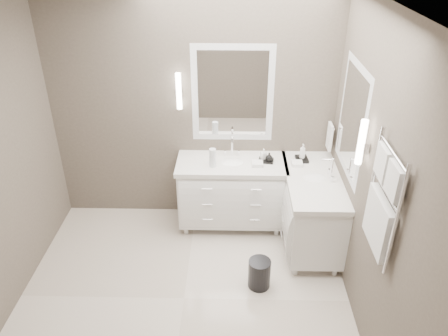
{
  "coord_description": "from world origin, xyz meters",
  "views": [
    {
      "loc": [
        0.46,
        -3.05,
        3.2
      ],
      "look_at": [
        0.37,
        0.7,
        1.07
      ],
      "focal_mm": 35.0,
      "sensor_mm": 36.0,
      "label": 1
    }
  ],
  "objects_px": {
    "vanity_right": "(311,206)",
    "waste_bin": "(259,274)",
    "vanity_back": "(232,189)",
    "towel_ladder": "(382,206)"
  },
  "relations": [
    {
      "from": "vanity_back",
      "to": "waste_bin",
      "type": "relative_size",
      "value": 3.99
    },
    {
      "from": "vanity_right",
      "to": "towel_ladder",
      "type": "xyz_separation_m",
      "value": [
        0.23,
        -1.3,
        0.91
      ]
    },
    {
      "from": "vanity_right",
      "to": "waste_bin",
      "type": "distance_m",
      "value": 0.98
    },
    {
      "from": "towel_ladder",
      "to": "vanity_back",
      "type": "bearing_deg",
      "value": 124.1
    },
    {
      "from": "towel_ladder",
      "to": "waste_bin",
      "type": "height_order",
      "value": "towel_ladder"
    },
    {
      "from": "vanity_right",
      "to": "waste_bin",
      "type": "bearing_deg",
      "value": -129.86
    },
    {
      "from": "towel_ladder",
      "to": "waste_bin",
      "type": "bearing_deg",
      "value": 143.9
    },
    {
      "from": "vanity_right",
      "to": "towel_ladder",
      "type": "relative_size",
      "value": 1.38
    },
    {
      "from": "vanity_back",
      "to": "towel_ladder",
      "type": "xyz_separation_m",
      "value": [
        1.1,
        -1.63,
        0.91
      ]
    },
    {
      "from": "vanity_right",
      "to": "towel_ladder",
      "type": "distance_m",
      "value": 1.6
    }
  ]
}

